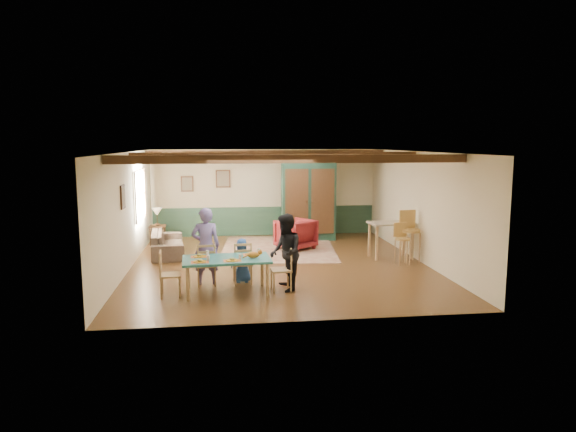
{
  "coord_description": "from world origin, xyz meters",
  "views": [
    {
      "loc": [
        -1.32,
        -12.03,
        2.94
      ],
      "look_at": [
        0.24,
        0.18,
        1.15
      ],
      "focal_mm": 32.0,
      "sensor_mm": 36.0,
      "label": 1
    }
  ],
  "objects": [
    {
      "name": "ceiling_beam_front",
      "position": [
        0.0,
        -2.3,
        2.61
      ],
      "size": [
        6.95,
        0.16,
        0.16
      ],
      "primitive_type": "cube",
      "color": "#311D0D",
      "rests_on": "ceiling"
    },
    {
      "name": "floor",
      "position": [
        0.0,
        0.0,
        0.0
      ],
      "size": [
        8.0,
        8.0,
        0.0
      ],
      "primitive_type": "plane",
      "color": "#462A13",
      "rests_on": "ground"
    },
    {
      "name": "armchair",
      "position": [
        0.65,
        1.73,
        0.41
      ],
      "size": [
        1.25,
        1.26,
        0.83
      ],
      "primitive_type": "imported",
      "rotation": [
        0.0,
        0.0,
        -2.51
      ],
      "color": "#501015",
      "rests_on": "floor"
    },
    {
      "name": "area_rug",
      "position": [
        0.18,
        1.82,
        0.01
      ],
      "size": [
        3.4,
        3.91,
        0.01
      ],
      "primitive_type": "cube",
      "rotation": [
        0.0,
        0.0,
        -0.1
      ],
      "color": "tan",
      "rests_on": "floor"
    },
    {
      "name": "place_setting_near_left",
      "position": [
        -1.77,
        -2.52,
        0.75
      ],
      "size": [
        0.39,
        0.3,
        0.11
      ],
      "primitive_type": null,
      "rotation": [
        0.0,
        0.0,
        0.06
      ],
      "color": "orange",
      "rests_on": "dining_table"
    },
    {
      "name": "sofa",
      "position": [
        -2.78,
        1.48,
        0.3
      ],
      "size": [
        1.0,
        2.12,
        0.6
      ],
      "primitive_type": "imported",
      "rotation": [
        0.0,
        0.0,
        1.67
      ],
      "color": "#43352A",
      "rests_on": "floor"
    },
    {
      "name": "wall_back",
      "position": [
        0.0,
        4.0,
        1.35
      ],
      "size": [
        7.0,
        0.02,
        2.7
      ],
      "primitive_type": "cube",
      "color": "beige",
      "rests_on": "floor"
    },
    {
      "name": "person_child",
      "position": [
        -0.94,
        -1.49,
        0.47
      ],
      "size": [
        0.47,
        0.32,
        0.94
      ],
      "primitive_type": "imported",
      "rotation": [
        0.0,
        0.0,
        3.2
      ],
      "color": "navy",
      "rests_on": "floor"
    },
    {
      "name": "counter_table",
      "position": [
        2.91,
        0.37,
        0.46
      ],
      "size": [
        1.15,
        0.73,
        0.91
      ],
      "primitive_type": null,
      "rotation": [
        0.0,
        0.0,
        0.09
      ],
      "color": "beige",
      "rests_on": "floor"
    },
    {
      "name": "dining_table",
      "position": [
        -1.27,
        -2.26,
        0.35
      ],
      "size": [
        1.73,
        1.03,
        0.7
      ],
      "primitive_type": null,
      "rotation": [
        0.0,
        0.0,
        0.06
      ],
      "color": "#1C5A59",
      "rests_on": "floor"
    },
    {
      "name": "window_left",
      "position": [
        -3.47,
        1.7,
        1.55
      ],
      "size": [
        0.06,
        1.6,
        1.3
      ],
      "primitive_type": null,
      "color": "white",
      "rests_on": "wall_left"
    },
    {
      "name": "place_setting_near_center",
      "position": [
        -1.16,
        -2.49,
        0.75
      ],
      "size": [
        0.39,
        0.3,
        0.11
      ],
      "primitive_type": null,
      "rotation": [
        0.0,
        0.0,
        0.06
      ],
      "color": "orange",
      "rests_on": "dining_table"
    },
    {
      "name": "ceiling_beam_back",
      "position": [
        0.0,
        3.0,
        2.61
      ],
      "size": [
        6.95,
        0.16,
        0.16
      ],
      "primitive_type": "cube",
      "color": "#311D0D",
      "rests_on": "ceiling"
    },
    {
      "name": "wall_right",
      "position": [
        3.5,
        0.0,
        1.35
      ],
      "size": [
        0.02,
        8.0,
        2.7
      ],
      "primitive_type": "cube",
      "color": "beige",
      "rests_on": "floor"
    },
    {
      "name": "wall_left",
      "position": [
        -3.5,
        0.0,
        1.35
      ],
      "size": [
        0.02,
        8.0,
        2.7
      ],
      "primitive_type": "cube",
      "color": "beige",
      "rests_on": "floor"
    },
    {
      "name": "end_table",
      "position": [
        -3.2,
        2.84,
        0.28
      ],
      "size": [
        0.45,
        0.45,
        0.55
      ],
      "primitive_type": null,
      "rotation": [
        0.0,
        0.0,
        0.0
      ],
      "color": "#311D0D",
      "rests_on": "floor"
    },
    {
      "name": "bar_stool_right",
      "position": [
        3.22,
        -0.18,
        0.63
      ],
      "size": [
        0.5,
        0.54,
        1.27
      ],
      "primitive_type": null,
      "rotation": [
        0.0,
        0.0,
        0.11
      ],
      "color": "tan",
      "rests_on": "floor"
    },
    {
      "name": "dining_chair_end_right",
      "position": [
        -0.2,
        -2.19,
        0.44
      ],
      "size": [
        0.43,
        0.41,
        0.88
      ],
      "primitive_type": null,
      "rotation": [
        0.0,
        0.0,
        -1.51
      ],
      "color": "#A68153",
      "rests_on": "floor"
    },
    {
      "name": "ceiling",
      "position": [
        0.0,
        0.0,
        2.7
      ],
      "size": [
        7.0,
        8.0,
        0.02
      ],
      "primitive_type": "cube",
      "color": "silver",
      "rests_on": "wall_back"
    },
    {
      "name": "wainscot_back",
      "position": [
        0.0,
        3.98,
        0.45
      ],
      "size": [
        6.95,
        0.03,
        0.9
      ],
      "primitive_type": "cube",
      "color": "#223F2E",
      "rests_on": "floor"
    },
    {
      "name": "dining_chair_far_left",
      "position": [
        -1.68,
        -1.61,
        0.44
      ],
      "size": [
        0.41,
        0.43,
        0.88
      ],
      "primitive_type": null,
      "rotation": [
        0.0,
        0.0,
        3.2
      ],
      "color": "#A68153",
      "rests_on": "floor"
    },
    {
      "name": "place_setting_far_left",
      "position": [
        -1.8,
        -2.06,
        0.75
      ],
      "size": [
        0.39,
        0.3,
        0.11
      ],
      "primitive_type": null,
      "rotation": [
        0.0,
        0.0,
        0.06
      ],
      "color": "orange",
      "rests_on": "dining_table"
    },
    {
      "name": "place_setting_far_right",
      "position": [
        -0.77,
        -2.0,
        0.75
      ],
      "size": [
        0.39,
        0.3,
        0.11
      ],
      "primitive_type": null,
      "rotation": [
        0.0,
        0.0,
        0.06
      ],
      "color": "orange",
      "rests_on": "dining_table"
    },
    {
      "name": "picture_back_a",
      "position": [
        -1.3,
        3.97,
        1.8
      ],
      "size": [
        0.45,
        0.04,
        0.55
      ],
      "primitive_type": null,
      "color": "gray",
      "rests_on": "wall_back"
    },
    {
      "name": "person_woman",
      "position": [
        -0.11,
        -2.19,
        0.77
      ],
      "size": [
        0.63,
        0.78,
        1.54
      ],
      "primitive_type": "imported",
      "rotation": [
        0.0,
        0.0,
        -1.51
      ],
      "color": "black",
      "rests_on": "floor"
    },
    {
      "name": "picture_left_wall",
      "position": [
        -3.47,
        -0.6,
        1.75
      ],
      "size": [
        0.04,
        0.42,
        0.52
      ],
      "primitive_type": null,
      "color": "gray",
      "rests_on": "wall_left"
    },
    {
      "name": "ceiling_beam_mid",
      "position": [
        0.0,
        0.4,
        2.61
      ],
      "size": [
        6.95,
        0.16,
        0.16
      ],
      "primitive_type": "cube",
      "color": "#311D0D",
      "rests_on": "ceiling"
    },
    {
      "name": "armoire",
      "position": [
        1.23,
        3.09,
        1.24
      ],
      "size": [
        1.78,
        0.76,
        2.48
      ],
      "primitive_type": "cube",
      "rotation": [
        0.0,
        0.0,
        -0.03
      ],
      "color": "#143327",
      "rests_on": "floor"
    },
    {
      "name": "dining_chair_far_right",
      "position": [
        -0.94,
        -1.57,
        0.44
      ],
      "size": [
        0.41,
        0.43,
        0.88
      ],
      "primitive_type": null,
      "rotation": [
        0.0,
        0.0,
        3.2
      ],
      "color": "#A68153",
      "rests_on": "floor"
    },
    {
      "name": "cat",
      "position": [
        -0.75,
        -2.32,
        0.78
      ],
      "size": [
        0.34,
        0.15,
        0.17
      ],
      "primitive_type": null,
      "rotation": [
        0.0,
        0.0,
        0.06
      ],
      "color": "#C47122",
      "rests_on": "dining_table"
    },
    {
      "name": "picture_back_b",
      "position": [
        -2.4,
        3.97,
        1.65
      ],
      "size": [
        0.38,
        0.04,
        0.48
      ],
      "primitive_type": null,
      "color": "gray",
      "rests_on": "wall_back"
    },
    {
      "name": "dining_chair_end_left",
      "position": [
        -2.34,
        -2.32,
        0.44
      ],
      "size": [
        0.43,
        0.41,
        0.88
      ],
      "primitive_type": null,
      "rotation": [
        0.0,
        0.0,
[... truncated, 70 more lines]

